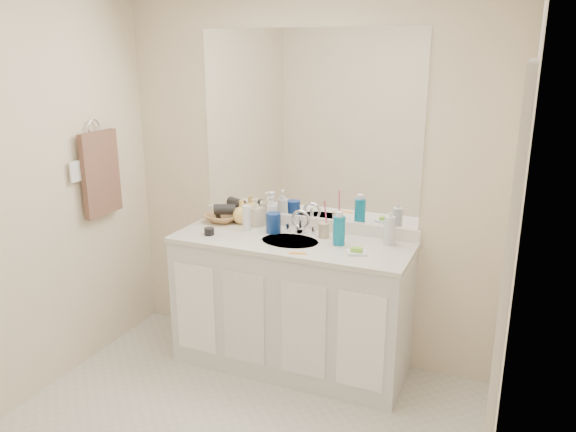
# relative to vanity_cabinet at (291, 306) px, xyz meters

# --- Properties ---
(wall_back) EXTENTS (2.60, 0.02, 2.40)m
(wall_back) POSITION_rel_vanity_cabinet_xyz_m (0.00, 0.28, 0.77)
(wall_back) COLOR beige
(wall_back) RESTS_ON floor
(wall_right) EXTENTS (0.02, 2.60, 2.40)m
(wall_right) POSITION_rel_vanity_cabinet_xyz_m (1.30, -1.02, 0.77)
(wall_right) COLOR beige
(wall_right) RESTS_ON floor
(vanity_cabinet) EXTENTS (1.50, 0.55, 0.85)m
(vanity_cabinet) POSITION_rel_vanity_cabinet_xyz_m (0.00, 0.00, 0.00)
(vanity_cabinet) COLOR silver
(vanity_cabinet) RESTS_ON floor
(countertop) EXTENTS (1.52, 0.57, 0.03)m
(countertop) POSITION_rel_vanity_cabinet_xyz_m (0.00, 0.00, 0.44)
(countertop) COLOR silver
(countertop) RESTS_ON vanity_cabinet
(backsplash) EXTENTS (1.52, 0.03, 0.08)m
(backsplash) POSITION_rel_vanity_cabinet_xyz_m (0.00, 0.26, 0.50)
(backsplash) COLOR white
(backsplash) RESTS_ON countertop
(sink_basin) EXTENTS (0.37, 0.37, 0.02)m
(sink_basin) POSITION_rel_vanity_cabinet_xyz_m (0.00, -0.02, 0.44)
(sink_basin) COLOR silver
(sink_basin) RESTS_ON countertop
(faucet) EXTENTS (0.02, 0.02, 0.11)m
(faucet) POSITION_rel_vanity_cabinet_xyz_m (0.00, 0.16, 0.51)
(faucet) COLOR silver
(faucet) RESTS_ON countertop
(mirror) EXTENTS (1.48, 0.01, 1.20)m
(mirror) POSITION_rel_vanity_cabinet_xyz_m (0.00, 0.27, 1.14)
(mirror) COLOR white
(mirror) RESTS_ON wall_back
(blue_mug) EXTENTS (0.11, 0.11, 0.13)m
(blue_mug) POSITION_rel_vanity_cabinet_xyz_m (-0.16, 0.09, 0.52)
(blue_mug) COLOR navy
(blue_mug) RESTS_ON countertop
(tan_cup) EXTENTS (0.09, 0.09, 0.10)m
(tan_cup) POSITION_rel_vanity_cabinet_xyz_m (0.17, 0.13, 0.50)
(tan_cup) COLOR tan
(tan_cup) RESTS_ON countertop
(toothbrush) EXTENTS (0.02, 0.04, 0.19)m
(toothbrush) POSITION_rel_vanity_cabinet_xyz_m (0.18, 0.13, 0.60)
(toothbrush) COLOR #E33B73
(toothbrush) RESTS_ON tan_cup
(mouthwash_bottle) EXTENTS (0.09, 0.09, 0.18)m
(mouthwash_bottle) POSITION_rel_vanity_cabinet_xyz_m (0.30, 0.03, 0.54)
(mouthwash_bottle) COLOR #0C7397
(mouthwash_bottle) RESTS_ON countertop
(clear_pump_bottle) EXTENTS (0.07, 0.07, 0.18)m
(clear_pump_bottle) POSITION_rel_vanity_cabinet_xyz_m (0.59, 0.16, 0.54)
(clear_pump_bottle) COLOR silver
(clear_pump_bottle) RESTS_ON countertop
(soap_dish) EXTENTS (0.14, 0.13, 0.01)m
(soap_dish) POSITION_rel_vanity_cabinet_xyz_m (0.45, -0.08, 0.46)
(soap_dish) COLOR white
(soap_dish) RESTS_ON countertop
(green_soap) EXTENTS (0.07, 0.05, 0.02)m
(green_soap) POSITION_rel_vanity_cabinet_xyz_m (0.45, -0.08, 0.48)
(green_soap) COLOR #7BC42F
(green_soap) RESTS_ON soap_dish
(orange_comb) EXTENTS (0.11, 0.05, 0.00)m
(orange_comb) POSITION_rel_vanity_cabinet_xyz_m (0.13, -0.22, 0.46)
(orange_comb) COLOR orange
(orange_comb) RESTS_ON countertop
(dark_jar) EXTENTS (0.07, 0.07, 0.05)m
(dark_jar) POSITION_rel_vanity_cabinet_xyz_m (-0.53, -0.11, 0.48)
(dark_jar) COLOR black
(dark_jar) RESTS_ON countertop
(extra_white_bottle) EXTENTS (0.07, 0.07, 0.17)m
(extra_white_bottle) POSITION_rel_vanity_cabinet_xyz_m (-0.35, 0.07, 0.54)
(extra_white_bottle) COLOR white
(extra_white_bottle) RESTS_ON countertop
(soap_bottle_white) EXTENTS (0.10, 0.10, 0.22)m
(soap_bottle_white) POSITION_rel_vanity_cabinet_xyz_m (-0.21, 0.18, 0.56)
(soap_bottle_white) COLOR silver
(soap_bottle_white) RESTS_ON countertop
(soap_bottle_cream) EXTENTS (0.11, 0.11, 0.19)m
(soap_bottle_cream) POSITION_rel_vanity_cabinet_xyz_m (-0.33, 0.18, 0.55)
(soap_bottle_cream) COLOR beige
(soap_bottle_cream) RESTS_ON countertop
(soap_bottle_yellow) EXTENTS (0.14, 0.14, 0.16)m
(soap_bottle_yellow) POSITION_rel_vanity_cabinet_xyz_m (-0.45, 0.19, 0.54)
(soap_bottle_yellow) COLOR #FCCB62
(soap_bottle_yellow) RESTS_ON countertop
(wicker_basket) EXTENTS (0.24, 0.24, 0.06)m
(wicker_basket) POSITION_rel_vanity_cabinet_xyz_m (-0.59, 0.18, 0.48)
(wicker_basket) COLOR #AA7644
(wicker_basket) RESTS_ON countertop
(hair_dryer) EXTENTS (0.17, 0.13, 0.07)m
(hair_dryer) POSITION_rel_vanity_cabinet_xyz_m (-0.57, 0.18, 0.54)
(hair_dryer) COLOR black
(hair_dryer) RESTS_ON wicker_basket
(towel_ring) EXTENTS (0.01, 0.11, 0.11)m
(towel_ring) POSITION_rel_vanity_cabinet_xyz_m (-1.27, -0.25, 1.12)
(towel_ring) COLOR silver
(towel_ring) RESTS_ON wall_left
(hand_towel) EXTENTS (0.04, 0.32, 0.55)m
(hand_towel) POSITION_rel_vanity_cabinet_xyz_m (-1.25, -0.25, 0.82)
(hand_towel) COLOR #4C3329
(hand_towel) RESTS_ON towel_ring
(switch_plate) EXTENTS (0.01, 0.08, 0.13)m
(switch_plate) POSITION_rel_vanity_cabinet_xyz_m (-1.27, -0.45, 0.88)
(switch_plate) COLOR white
(switch_plate) RESTS_ON wall_left
(door) EXTENTS (0.02, 0.82, 2.00)m
(door) POSITION_rel_vanity_cabinet_xyz_m (1.29, -1.32, 0.57)
(door) COLOR silver
(door) RESTS_ON floor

